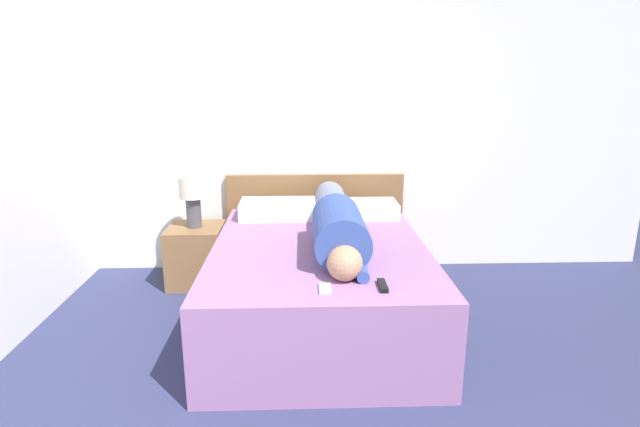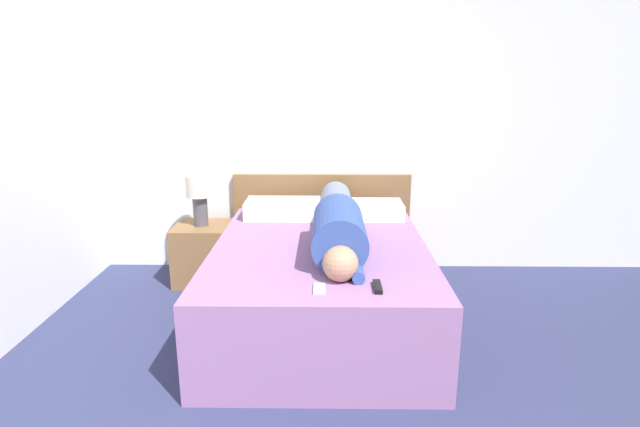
{
  "view_description": "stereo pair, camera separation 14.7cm",
  "coord_description": "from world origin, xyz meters",
  "px_view_note": "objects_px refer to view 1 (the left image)",
  "views": [
    {
      "loc": [
        -0.32,
        -0.51,
        1.63
      ],
      "look_at": [
        -0.21,
        2.51,
        0.82
      ],
      "focal_mm": 28.0,
      "sensor_mm": 36.0,
      "label": 1
    },
    {
      "loc": [
        -0.17,
        -0.51,
        1.63
      ],
      "look_at": [
        -0.21,
        2.51,
        0.82
      ],
      "focal_mm": 28.0,
      "sensor_mm": 36.0,
      "label": 2
    }
  ],
  "objects_px": {
    "nightstand": "(197,255)",
    "tv_remote": "(383,286)",
    "table_lamp": "(193,195)",
    "pillow_second": "(360,209)",
    "person_lying": "(337,223)",
    "bed": "(319,284)",
    "cell_phone": "(325,289)",
    "pillow_near_headboard": "(279,209)"
  },
  "relations": [
    {
      "from": "nightstand",
      "to": "tv_remote",
      "type": "height_order",
      "value": "tv_remote"
    },
    {
      "from": "table_lamp",
      "to": "pillow_second",
      "type": "distance_m",
      "value": 1.34
    },
    {
      "from": "person_lying",
      "to": "bed",
      "type": "bearing_deg",
      "value": -170.56
    },
    {
      "from": "nightstand",
      "to": "table_lamp",
      "type": "bearing_deg",
      "value": -90.0
    },
    {
      "from": "table_lamp",
      "to": "cell_phone",
      "type": "relative_size",
      "value": 3.18
    },
    {
      "from": "nightstand",
      "to": "pillow_near_headboard",
      "type": "relative_size",
      "value": 0.79
    },
    {
      "from": "bed",
      "to": "nightstand",
      "type": "height_order",
      "value": "bed"
    },
    {
      "from": "pillow_second",
      "to": "bed",
      "type": "bearing_deg",
      "value": -117.34
    },
    {
      "from": "table_lamp",
      "to": "pillow_near_headboard",
      "type": "height_order",
      "value": "table_lamp"
    },
    {
      "from": "nightstand",
      "to": "pillow_second",
      "type": "height_order",
      "value": "pillow_second"
    },
    {
      "from": "nightstand",
      "to": "pillow_second",
      "type": "distance_m",
      "value": 1.39
    },
    {
      "from": "table_lamp",
      "to": "tv_remote",
      "type": "distance_m",
      "value": 1.95
    },
    {
      "from": "table_lamp",
      "to": "bed",
      "type": "bearing_deg",
      "value": -36.58
    },
    {
      "from": "person_lying",
      "to": "tv_remote",
      "type": "xyz_separation_m",
      "value": [
        0.19,
        -0.75,
        -0.13
      ]
    },
    {
      "from": "nightstand",
      "to": "pillow_near_headboard",
      "type": "distance_m",
      "value": 0.79
    },
    {
      "from": "bed",
      "to": "tv_remote",
      "type": "bearing_deg",
      "value": -67.08
    },
    {
      "from": "bed",
      "to": "tv_remote",
      "type": "relative_size",
      "value": 12.71
    },
    {
      "from": "nightstand",
      "to": "tv_remote",
      "type": "relative_size",
      "value": 3.21
    },
    {
      "from": "pillow_near_headboard",
      "to": "tv_remote",
      "type": "xyz_separation_m",
      "value": [
        0.61,
        -1.42,
        -0.06
      ]
    },
    {
      "from": "bed",
      "to": "tv_remote",
      "type": "height_order",
      "value": "tv_remote"
    },
    {
      "from": "tv_remote",
      "to": "pillow_near_headboard",
      "type": "bearing_deg",
      "value": 113.16
    },
    {
      "from": "person_lying",
      "to": "cell_phone",
      "type": "relative_size",
      "value": 12.51
    },
    {
      "from": "bed",
      "to": "table_lamp",
      "type": "relative_size",
      "value": 4.61
    },
    {
      "from": "table_lamp",
      "to": "person_lying",
      "type": "height_order",
      "value": "table_lamp"
    },
    {
      "from": "person_lying",
      "to": "cell_phone",
      "type": "xyz_separation_m",
      "value": [
        -0.11,
        -0.77,
        -0.14
      ]
    },
    {
      "from": "nightstand",
      "to": "person_lying",
      "type": "distance_m",
      "value": 1.39
    },
    {
      "from": "pillow_near_headboard",
      "to": "pillow_second",
      "type": "height_order",
      "value": "pillow_near_headboard"
    },
    {
      "from": "nightstand",
      "to": "table_lamp",
      "type": "height_order",
      "value": "table_lamp"
    },
    {
      "from": "pillow_near_headboard",
      "to": "cell_phone",
      "type": "bearing_deg",
      "value": -78.13
    },
    {
      "from": "table_lamp",
      "to": "person_lying",
      "type": "distance_m",
      "value": 1.31
    },
    {
      "from": "bed",
      "to": "cell_phone",
      "type": "bearing_deg",
      "value": -89.65
    },
    {
      "from": "bed",
      "to": "tv_remote",
      "type": "xyz_separation_m",
      "value": [
        0.31,
        -0.73,
        0.3
      ]
    },
    {
      "from": "tv_remote",
      "to": "person_lying",
      "type": "bearing_deg",
      "value": 104.34
    },
    {
      "from": "table_lamp",
      "to": "person_lying",
      "type": "bearing_deg",
      "value": -32.82
    },
    {
      "from": "nightstand",
      "to": "person_lying",
      "type": "relative_size",
      "value": 0.3
    },
    {
      "from": "tv_remote",
      "to": "pillow_second",
      "type": "bearing_deg",
      "value": 88.23
    },
    {
      "from": "pillow_second",
      "to": "pillow_near_headboard",
      "type": "bearing_deg",
      "value": 180.0
    },
    {
      "from": "nightstand",
      "to": "pillow_second",
      "type": "relative_size",
      "value": 0.83
    },
    {
      "from": "bed",
      "to": "cell_phone",
      "type": "relative_size",
      "value": 14.67
    },
    {
      "from": "bed",
      "to": "pillow_second",
      "type": "relative_size",
      "value": 3.29
    },
    {
      "from": "table_lamp",
      "to": "pillow_second",
      "type": "bearing_deg",
      "value": -1.87
    },
    {
      "from": "bed",
      "to": "nightstand",
      "type": "xyz_separation_m",
      "value": [
        -0.98,
        0.73,
        -0.04
      ]
    }
  ]
}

